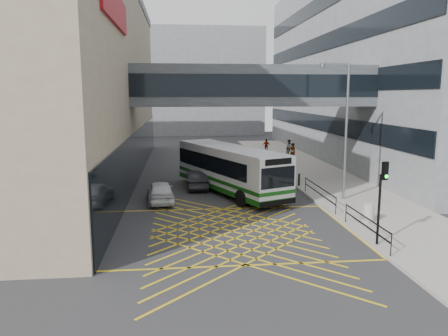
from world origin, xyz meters
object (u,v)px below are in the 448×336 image
object	(u,v)px
pedestrian_b	(289,148)
pedestrian_c	(266,146)
car_silver	(249,162)
car_dark	(197,179)
street_lamp	(343,123)
traffic_light	(382,191)
car_white	(160,191)
pedestrian_a	(292,153)
bus	(229,168)
litter_bin	(368,213)

from	to	relation	value
pedestrian_b	pedestrian_c	xyz separation A→B (m)	(-2.01, 2.85, -0.10)
car_silver	pedestrian_b	distance (m)	9.81
car_dark	street_lamp	bearing A→B (deg)	150.86
pedestrian_b	traffic_light	bearing A→B (deg)	-136.79
car_white	street_lamp	world-z (taller)	street_lamp
car_white	street_lamp	size ratio (longest dim) A/B	0.52
street_lamp	pedestrian_c	distance (m)	23.54
car_silver	pedestrian_b	world-z (taller)	pedestrian_b
pedestrian_a	car_white	bearing A→B (deg)	37.91
pedestrian_b	pedestrian_c	world-z (taller)	pedestrian_b
car_silver	street_lamp	size ratio (longest dim) A/B	0.57
pedestrian_a	pedestrian_b	size ratio (longest dim) A/B	1.10
pedestrian_a	pedestrian_c	world-z (taller)	pedestrian_a
car_silver	traffic_light	distance (m)	21.38
car_white	pedestrian_b	size ratio (longest dim) A/B	2.51
bus	traffic_light	bearing A→B (deg)	-88.99
car_white	pedestrian_b	world-z (taller)	pedestrian_b
car_white	traffic_light	distance (m)	14.15
car_white	pedestrian_a	world-z (taller)	pedestrian_a
bus	street_lamp	bearing A→B (deg)	-49.44
pedestrian_c	traffic_light	bearing A→B (deg)	103.13
bus	pedestrian_c	distance (m)	20.88
bus	pedestrian_c	xyz separation A→B (m)	(6.72, 19.75, -0.80)
car_white	pedestrian_b	distance (m)	23.56
bus	pedestrian_a	distance (m)	14.35
car_silver	street_lamp	world-z (taller)	street_lamp
car_dark	litter_bin	xyz separation A→B (m)	(8.65, -10.14, -0.03)
pedestrian_a	pedestrian_b	bearing A→B (deg)	-112.39
car_white	traffic_light	bearing A→B (deg)	130.51
car_silver	pedestrian_c	distance (m)	11.39
traffic_light	car_silver	bearing A→B (deg)	74.33
pedestrian_a	pedestrian_c	distance (m)	7.79
bus	pedestrian_b	world-z (taller)	bus
car_dark	pedestrian_c	distance (m)	20.26
traffic_light	street_lamp	world-z (taller)	street_lamp
litter_bin	street_lamp	bearing A→B (deg)	85.34
car_silver	car_white	bearing A→B (deg)	49.25
car_dark	litter_bin	world-z (taller)	car_dark
traffic_light	pedestrian_a	size ratio (longest dim) A/B	1.95
traffic_light	street_lamp	size ratio (longest dim) A/B	0.44
bus	litter_bin	world-z (taller)	bus
pedestrian_b	bus	bearing A→B (deg)	-157.64
pedestrian_a	pedestrian_b	xyz separation A→B (m)	(0.95, 4.86, -0.09)
car_dark	street_lamp	distance (m)	11.23
car_dark	pedestrian_b	world-z (taller)	pedestrian_b
car_dark	pedestrian_a	xyz separation A→B (m)	(9.93, 10.51, 0.45)
traffic_light	litter_bin	distance (m)	4.17
pedestrian_b	street_lamp	bearing A→B (deg)	-135.41
street_lamp	pedestrian_b	world-z (taller)	street_lamp
litter_bin	pedestrian_b	xyz separation A→B (m)	(2.23, 25.51, 0.40)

